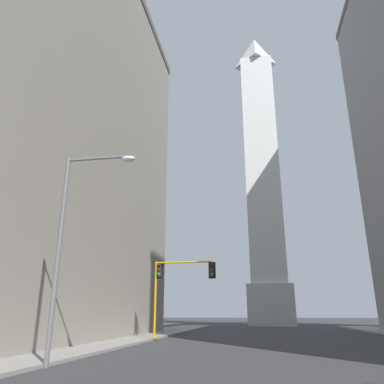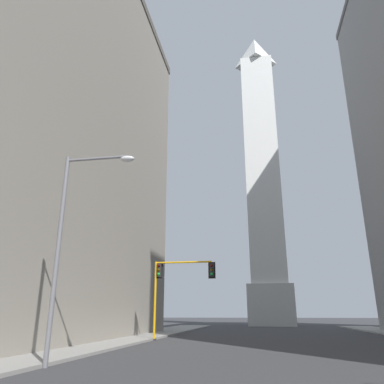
{
  "view_description": "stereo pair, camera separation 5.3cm",
  "coord_description": "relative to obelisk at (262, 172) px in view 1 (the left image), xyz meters",
  "views": [
    {
      "loc": [
        -1.78,
        -1.67,
        1.99
      ],
      "look_at": [
        -9.56,
        42.99,
        16.76
      ],
      "focal_mm": 35.0,
      "sensor_mm": 36.0,
      "label": 1
    },
    {
      "loc": [
        -1.73,
        -1.66,
        1.99
      ],
      "look_at": [
        -9.56,
        42.99,
        16.76
      ],
      "focal_mm": 35.0,
      "sensor_mm": 36.0,
      "label": 2
    }
  ],
  "objects": [
    {
      "name": "street_lamp",
      "position": [
        -9.53,
        -53.99,
        -22.49
      ],
      "size": [
        3.27,
        0.36,
        8.78
      ],
      "color": "slate",
      "rests_on": "ground_plane"
    },
    {
      "name": "obelisk",
      "position": [
        0.0,
        0.0,
        0.0
      ],
      "size": [
        7.76,
        7.76,
        58.9
      ],
      "color": "silver",
      "rests_on": "ground_plane"
    },
    {
      "name": "sidewalk_left",
      "position": [
        -12.61,
        -42.8,
        -27.79
      ],
      "size": [
        5.0,
        80.25,
        0.15
      ],
      "primitive_type": "cube",
      "color": "gray",
      "rests_on": "ground_plane"
    },
    {
      "name": "traffic_light_mid_left",
      "position": [
        -8.45,
        -38.11,
        -23.2
      ],
      "size": [
        5.13,
        0.51,
        6.11
      ],
      "color": "orange",
      "rests_on": "ground_plane"
    }
  ]
}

